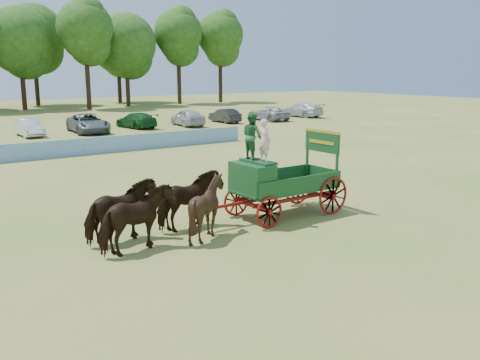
# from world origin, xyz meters

# --- Properties ---
(ground) EXTENTS (160.00, 160.00, 0.00)m
(ground) POSITION_xyz_m (0.00, 0.00, 0.00)
(ground) COLOR #A18748
(ground) RESTS_ON ground
(horse_lead_left) EXTENTS (2.47, 1.51, 1.94)m
(horse_lead_left) POSITION_xyz_m (-4.70, -0.32, 0.97)
(horse_lead_left) COLOR black
(horse_lead_left) RESTS_ON ground
(horse_lead_right) EXTENTS (2.46, 1.47, 1.94)m
(horse_lead_right) POSITION_xyz_m (-4.70, 0.78, 0.97)
(horse_lead_right) COLOR black
(horse_lead_right) RESTS_ON ground
(horse_wheel_left) EXTENTS (2.01, 1.85, 1.94)m
(horse_wheel_left) POSITION_xyz_m (-2.30, -0.32, 0.97)
(horse_wheel_left) COLOR black
(horse_wheel_left) RESTS_ON ground
(horse_wheel_right) EXTENTS (2.45, 1.45, 1.94)m
(horse_wheel_right) POSITION_xyz_m (-2.30, 0.78, 0.97)
(horse_wheel_right) COLOR black
(horse_wheel_right) RESTS_ON ground
(farm_dray) EXTENTS (6.00, 2.00, 3.77)m
(farm_dray) POSITION_xyz_m (0.66, 0.27, 1.65)
(farm_dray) COLOR maroon
(farm_dray) RESTS_ON ground
(sponsor_banner) EXTENTS (26.00, 0.08, 1.05)m
(sponsor_banner) POSITION_xyz_m (-1.00, 18.00, 0.53)
(sponsor_banner) COLOR #1E55A3
(sponsor_banner) RESTS_ON ground
(parked_cars) EXTENTS (57.42, 6.46, 1.60)m
(parked_cars) POSITION_xyz_m (3.02, 29.44, 0.74)
(parked_cars) COLOR silver
(parked_cars) RESTS_ON ground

